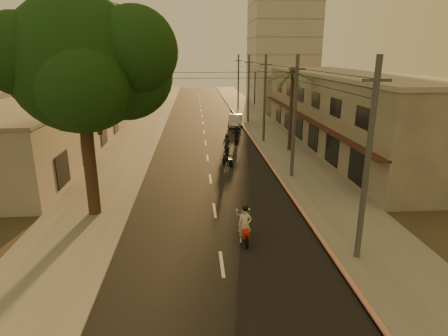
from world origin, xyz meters
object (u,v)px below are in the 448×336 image
Objects in this scene: broadleaf_tree at (88,65)px; scooter_mid_a at (228,157)px; palm_tree at (293,75)px; scooter_mid_b at (236,136)px; scooter_red at (245,226)px; parked_car at (235,121)px; scooter_far_a at (227,142)px.

scooter_mid_a is (8.23, 9.23, -7.72)m from broadleaf_tree.
scooter_mid_b is at bearing 146.23° from palm_tree.
scooter_mid_a is 8.00m from scooter_mid_b.
broadleaf_tree is 6.20× the size of scooter_mid_b.
scooter_red is 31.19m from parked_car.
palm_tree is at bearing 4.58° from scooter_far_a.
scooter_far_a is at bearing 86.52° from scooter_red.
broadleaf_tree is at bearing -107.18° from scooter_far_a.
scooter_mid_b is 2.60m from scooter_far_a.
scooter_mid_a is at bearing 87.31° from scooter_red.
scooter_red is at bearing -79.07° from scooter_far_a.
broadleaf_tree is at bearing -111.75° from scooter_mid_b.
palm_tree is 8.82m from scooter_far_a.
broadleaf_tree is 11.72m from scooter_red.
palm_tree is 1.69× the size of parked_car.
scooter_red reaches higher than scooter_mid_b.
scooter_far_a is at bearing 61.38° from scooter_mid_a.
parked_car is at bearing 106.53° from palm_tree.
broadleaf_tree is 20.18m from palm_tree.
palm_tree reaches higher than parked_car.
scooter_mid_a is (-6.38, -4.63, -6.40)m from palm_tree.
parked_car is at bearing 57.44° from scooter_mid_a.
palm_tree reaches higher than scooter_mid_a.
palm_tree reaches higher than scooter_red.
scooter_far_a is 12.37m from parked_car.
scooter_red is at bearing -110.48° from palm_tree.
scooter_mid_b is at bearing -86.20° from parked_car.
scooter_mid_a is 5.54m from scooter_far_a.
palm_tree is at bearing -25.65° from scooter_mid_b.
broadleaf_tree reaches higher than scooter_far_a.
scooter_red is at bearing -87.01° from scooter_mid_b.
scooter_mid_b reaches higher than scooter_far_a.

